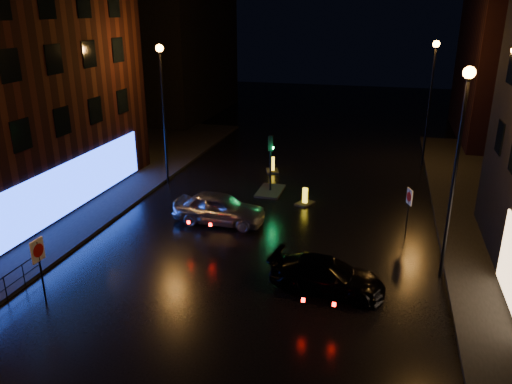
# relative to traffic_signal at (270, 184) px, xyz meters

# --- Properties ---
(ground) EXTENTS (120.00, 120.00, 0.00)m
(ground) POSITION_rel_traffic_signal_xyz_m (1.20, -14.00, -0.50)
(ground) COLOR black
(ground) RESTS_ON ground
(pavement_left) EXTENTS (12.00, 44.00, 0.15)m
(pavement_left) POSITION_rel_traffic_signal_xyz_m (-12.80, -6.00, -0.43)
(pavement_left) COLOR black
(pavement_left) RESTS_ON ground
(building_far_left) EXTENTS (8.00, 16.00, 14.00)m
(building_far_left) POSITION_rel_traffic_signal_xyz_m (-14.80, 21.00, 6.50)
(building_far_left) COLOR black
(building_far_left) RESTS_ON ground
(street_lamp_lfar) EXTENTS (0.44, 0.44, 8.37)m
(street_lamp_lfar) POSITION_rel_traffic_signal_xyz_m (-6.60, -0.00, 5.06)
(street_lamp_lfar) COLOR black
(street_lamp_lfar) RESTS_ON ground
(street_lamp_rnear) EXTENTS (0.44, 0.44, 8.37)m
(street_lamp_rnear) POSITION_rel_traffic_signal_xyz_m (9.00, -8.00, 5.06)
(street_lamp_rnear) COLOR black
(street_lamp_rnear) RESTS_ON ground
(street_lamp_rfar) EXTENTS (0.44, 0.44, 8.37)m
(street_lamp_rfar) POSITION_rel_traffic_signal_xyz_m (9.00, 8.00, 5.06)
(street_lamp_rfar) COLOR black
(street_lamp_rfar) RESTS_ON ground
(traffic_signal) EXTENTS (1.40, 2.40, 3.45)m
(traffic_signal) POSITION_rel_traffic_signal_xyz_m (0.00, 0.00, 0.00)
(traffic_signal) COLOR black
(traffic_signal) RESTS_ON ground
(silver_hatchback) EXTENTS (4.71, 1.98, 1.59)m
(silver_hatchback) POSITION_rel_traffic_signal_xyz_m (-1.45, -5.09, 0.29)
(silver_hatchback) COLOR #AFB3B8
(silver_hatchback) RESTS_ON ground
(dark_sedan) EXTENTS (4.64, 2.36, 1.29)m
(dark_sedan) POSITION_rel_traffic_signal_xyz_m (4.65, -10.23, 0.14)
(dark_sedan) COLOR black
(dark_sedan) RESTS_ON ground
(bollard_near) EXTENTS (1.10, 1.29, 0.95)m
(bollard_near) POSITION_rel_traffic_signal_xyz_m (2.32, -1.43, -0.29)
(bollard_near) COLOR black
(bollard_near) RESTS_ON ground
(bollard_far) EXTENTS (1.09, 1.34, 1.01)m
(bollard_far) POSITION_rel_traffic_signal_xyz_m (-0.78, 3.91, -0.28)
(bollard_far) COLOR black
(bollard_far) RESTS_ON ground
(road_sign_left) EXTENTS (0.10, 0.63, 2.58)m
(road_sign_left) POSITION_rel_traffic_signal_xyz_m (-5.30, -13.77, 1.43)
(road_sign_left) COLOR black
(road_sign_left) RESTS_ON ground
(road_sign_right) EXTENTS (0.26, 0.54, 2.34)m
(road_sign_right) POSITION_rel_traffic_signal_xyz_m (7.70, -4.15, 1.25)
(road_sign_right) COLOR black
(road_sign_right) RESTS_ON ground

